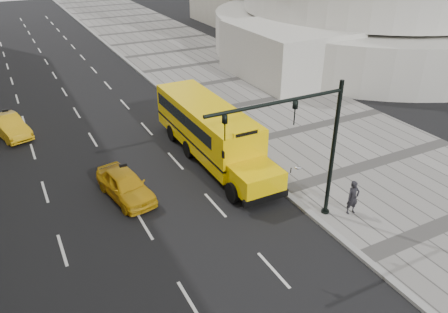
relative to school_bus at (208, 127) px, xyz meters
name	(u,v)px	position (x,y,z in m)	size (l,w,h in m)	color
ground	(132,171)	(-4.50, 0.21, -1.76)	(140.00, 140.00, 0.00)	black
sidewalk_museum	(311,128)	(7.50, 0.21, -1.69)	(12.00, 140.00, 0.15)	gray
curb_museum	(230,147)	(1.50, 0.21, -1.69)	(0.30, 140.00, 0.15)	gray
school_bus	(208,127)	(0.00, 0.00, 0.00)	(2.96, 11.56, 3.19)	#FFCE02
taxi_near	(125,185)	(-5.51, -2.15, -1.08)	(1.63, 4.05, 1.38)	gold
taxi_far	(9,126)	(-9.94, 8.12, -1.10)	(1.42, 4.06, 1.34)	gold
pedestrian	(353,197)	(3.11, -8.40, -0.80)	(0.60, 0.39, 1.64)	black
traffic_signal	(308,141)	(0.69, -7.84, 2.33)	(6.18, 0.36, 6.40)	black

